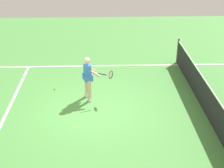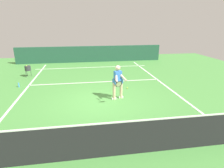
{
  "view_description": "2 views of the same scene",
  "coord_description": "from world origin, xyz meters",
  "px_view_note": "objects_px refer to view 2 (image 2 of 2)",
  "views": [
    {
      "loc": [
        9.62,
        0.29,
        5.63
      ],
      "look_at": [
        -0.13,
        0.64,
        0.87
      ],
      "focal_mm": 53.78,
      "sensor_mm": 36.0,
      "label": 1
    },
    {
      "loc": [
        0.72,
        7.7,
        3.33
      ],
      "look_at": [
        -0.48,
        0.09,
        0.8
      ],
      "focal_mm": 30.26,
      "sensor_mm": 36.0,
      "label": 2
    }
  ],
  "objects_px": {
    "water_bottle": "(19,85)",
    "ball_hopper": "(28,68)",
    "tennis_ball_near": "(3,134)",
    "tennis_player": "(118,81)",
    "tennis_ball_mid": "(127,88)"
  },
  "relations": [
    {
      "from": "tennis_ball_mid",
      "to": "ball_hopper",
      "type": "bearing_deg",
      "value": -29.49
    },
    {
      "from": "water_bottle",
      "to": "ball_hopper",
      "type": "bearing_deg",
      "value": -89.83
    },
    {
      "from": "tennis_ball_near",
      "to": "ball_hopper",
      "type": "relative_size",
      "value": 0.09
    },
    {
      "from": "tennis_player",
      "to": "water_bottle",
      "type": "distance_m",
      "value": 5.58
    },
    {
      "from": "tennis_player",
      "to": "ball_hopper",
      "type": "bearing_deg",
      "value": -42.37
    },
    {
      "from": "tennis_ball_near",
      "to": "tennis_player",
      "type": "bearing_deg",
      "value": -150.6
    },
    {
      "from": "tennis_player",
      "to": "water_bottle",
      "type": "bearing_deg",
      "value": -26.21
    },
    {
      "from": "ball_hopper",
      "to": "water_bottle",
      "type": "bearing_deg",
      "value": 90.17
    },
    {
      "from": "ball_hopper",
      "to": "tennis_player",
      "type": "bearing_deg",
      "value": 137.63
    },
    {
      "from": "tennis_ball_near",
      "to": "tennis_ball_mid",
      "type": "bearing_deg",
      "value": -143.4
    },
    {
      "from": "tennis_ball_mid",
      "to": "water_bottle",
      "type": "xyz_separation_m",
      "value": [
        5.72,
        -1.15,
        0.09
      ]
    },
    {
      "from": "ball_hopper",
      "to": "tennis_ball_near",
      "type": "bearing_deg",
      "value": 97.53
    },
    {
      "from": "tennis_player",
      "to": "water_bottle",
      "type": "relative_size",
      "value": 6.46
    },
    {
      "from": "ball_hopper",
      "to": "water_bottle",
      "type": "xyz_separation_m",
      "value": [
        -0.01,
        2.09,
        -0.43
      ]
    },
    {
      "from": "tennis_ball_near",
      "to": "water_bottle",
      "type": "bearing_deg",
      "value": -79.29
    }
  ]
}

